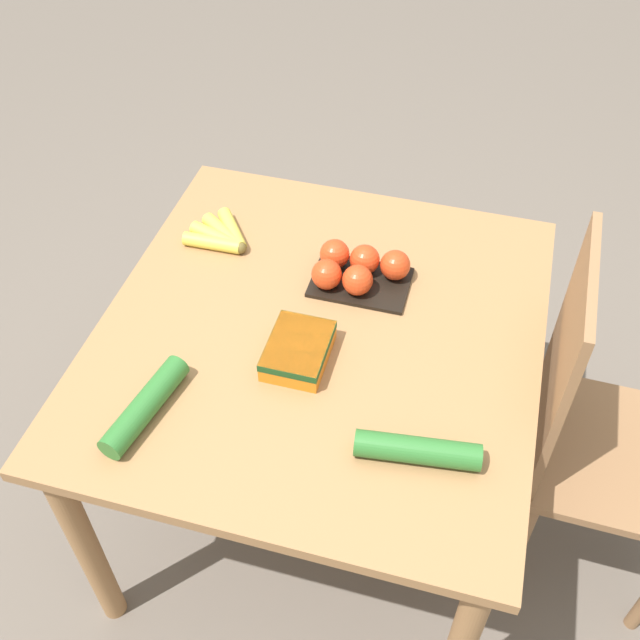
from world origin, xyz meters
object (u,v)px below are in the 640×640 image
at_px(cucumber_near, 145,406).
at_px(cucumber_far, 417,450).
at_px(chair, 590,433).
at_px(banana_bunch, 222,236).
at_px(tomato_pack, 357,269).
at_px(carrot_bag, 298,349).

bearing_deg(cucumber_near, cucumber_far, 94.29).
xyz_separation_m(chair, cucumber_near, (0.36, -0.93, 0.24)).
relative_size(banana_bunch, cucumber_near, 0.66).
height_order(banana_bunch, tomato_pack, tomato_pack).
distance_m(banana_bunch, cucumber_far, 0.79).
bearing_deg(cucumber_near, banana_bunch, -175.50).
bearing_deg(carrot_bag, cucumber_far, 57.94).
xyz_separation_m(carrot_bag, cucumber_far, (0.19, 0.30, -0.00)).
bearing_deg(banana_bunch, carrot_bag, 42.50).
bearing_deg(carrot_bag, chair, 101.43).
height_order(chair, carrot_bag, chair).
bearing_deg(cucumber_far, chair, 130.37).
height_order(cucumber_near, cucumber_far, same).
xyz_separation_m(banana_bunch, tomato_pack, (0.05, 0.37, 0.02)).
height_order(chair, tomato_pack, chair).
distance_m(chair, cucumber_near, 1.03).
relative_size(tomato_pack, cucumber_near, 0.94).
bearing_deg(tomato_pack, carrot_bag, -13.14).
height_order(chair, cucumber_far, chair).
height_order(chair, banana_bunch, chair).
relative_size(banana_bunch, cucumber_far, 0.66).
xyz_separation_m(chair, cucumber_far, (0.32, -0.38, 0.24)).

